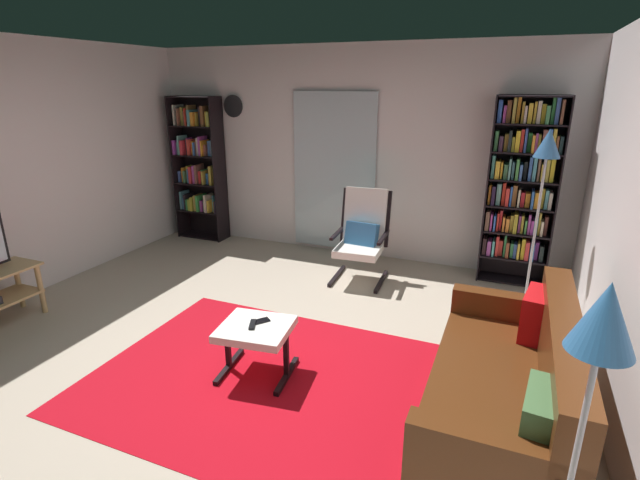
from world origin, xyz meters
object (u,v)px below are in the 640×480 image
(lounge_armchair, at_px, (362,233))
(cell_phone, at_px, (260,321))
(floor_lamp_by_shelf, at_px, (546,161))
(bookshelf_near_tv, at_px, (199,164))
(wall_clock, at_px, (233,106))
(bookshelf_near_sofa, at_px, (521,186))
(ottoman, at_px, (256,334))
(leather_sofa, at_px, (508,390))
(tv_remote, at_px, (252,324))
(floor_lamp_by_sofa, at_px, (598,351))

(lounge_armchair, xyz_separation_m, cell_phone, (-0.14, -2.08, -0.11))
(lounge_armchair, height_order, cell_phone, lounge_armchair)
(floor_lamp_by_shelf, bearing_deg, lounge_armchair, 172.05)
(bookshelf_near_tv, bearing_deg, wall_clock, 13.67)
(bookshelf_near_sofa, bearing_deg, ottoman, -122.71)
(leather_sofa, relative_size, tv_remote, 12.54)
(ottoman, height_order, floor_lamp_by_shelf, floor_lamp_by_shelf)
(tv_remote, bearing_deg, bookshelf_near_sofa, 34.70)
(bookshelf_near_tv, height_order, leather_sofa, bookshelf_near_tv)
(cell_phone, bearing_deg, floor_lamp_by_shelf, 82.71)
(bookshelf_near_tv, xyz_separation_m, leather_sofa, (4.24, -2.68, -0.75))
(bookshelf_near_tv, height_order, lounge_armchair, bookshelf_near_tv)
(bookshelf_near_tv, xyz_separation_m, cell_phone, (2.46, -2.67, -0.64))
(bookshelf_near_tv, relative_size, bookshelf_near_sofa, 0.97)
(lounge_armchair, xyz_separation_m, wall_clock, (-2.06, 0.72, 1.32))
(bookshelf_near_tv, xyz_separation_m, tv_remote, (2.43, -2.75, -0.63))
(bookshelf_near_tv, relative_size, lounge_armchair, 1.94)
(lounge_armchair, height_order, wall_clock, wall_clock)
(bookshelf_near_sofa, relative_size, floor_lamp_by_sofa, 1.33)
(leather_sofa, bearing_deg, cell_phone, 179.55)
(bookshelf_near_sofa, bearing_deg, floor_lamp_by_sofa, -86.06)
(bookshelf_near_tv, relative_size, floor_lamp_by_sofa, 1.29)
(tv_remote, bearing_deg, bookshelf_near_tv, 109.12)
(bookshelf_near_tv, relative_size, tv_remote, 13.74)
(tv_remote, xyz_separation_m, cell_phone, (0.03, 0.08, -0.00))
(bookshelf_near_tv, bearing_deg, floor_lamp_by_sofa, -40.44)
(cell_phone, bearing_deg, lounge_armchair, 124.64)
(bookshelf_near_sofa, distance_m, lounge_armchair, 1.78)
(cell_phone, distance_m, floor_lamp_by_shelf, 2.85)
(floor_lamp_by_shelf, bearing_deg, tv_remote, -135.08)
(bookshelf_near_sofa, xyz_separation_m, leather_sofa, (0.05, -2.66, -0.79))
(leather_sofa, bearing_deg, lounge_armchair, 128.05)
(leather_sofa, xyz_separation_m, floor_lamp_by_sofa, (0.21, -1.11, 0.96))
(wall_clock, bearing_deg, ottoman, -56.26)
(ottoman, bearing_deg, bookshelf_near_tv, 131.84)
(tv_remote, relative_size, cell_phone, 1.03)
(bookshelf_near_tv, distance_m, ottoman, 3.74)
(ottoman, height_order, tv_remote, tv_remote)
(tv_remote, distance_m, cell_phone, 0.08)
(bookshelf_near_tv, bearing_deg, floor_lamp_by_shelf, -10.81)
(floor_lamp_by_shelf, bearing_deg, ottoman, -134.94)
(wall_clock, bearing_deg, bookshelf_near_tv, -166.33)
(floor_lamp_by_shelf, height_order, wall_clock, wall_clock)
(lounge_armchair, bearing_deg, bookshelf_near_tv, 167.28)
(leather_sofa, height_order, cell_phone, leather_sofa)
(bookshelf_near_tv, height_order, floor_lamp_by_shelf, bookshelf_near_tv)
(lounge_armchair, xyz_separation_m, tv_remote, (-0.17, -2.16, -0.11))
(bookshelf_near_sofa, xyz_separation_m, wall_clock, (-3.66, 0.15, 0.75))
(leather_sofa, relative_size, floor_lamp_by_shelf, 1.02)
(lounge_armchair, xyz_separation_m, floor_lamp_by_shelf, (1.75, -0.24, 0.95))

